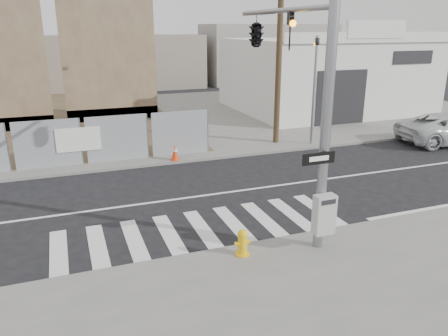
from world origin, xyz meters
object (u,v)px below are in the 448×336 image
object	(u,v)px
fire_hydrant	(243,242)
traffic_cone_d	(175,153)
signal_pole	(276,60)
auto_shop	(324,74)

from	to	relation	value
fire_hydrant	traffic_cone_d	bearing A→B (deg)	106.34
signal_pole	fire_hydrant	size ratio (longest dim) A/B	10.02
auto_shop	fire_hydrant	size ratio (longest dim) A/B	17.18
signal_pole	auto_shop	xyz separation A→B (m)	(11.50, 15.01, -2.25)
auto_shop	traffic_cone_d	xyz separation A→B (m)	(-13.08, -8.75, -2.08)
signal_pole	fire_hydrant	world-z (taller)	signal_pole
fire_hydrant	signal_pole	bearing A→B (deg)	70.01
auto_shop	fire_hydrant	world-z (taller)	auto_shop
signal_pole	traffic_cone_d	distance (m)	7.78
auto_shop	fire_hydrant	distance (m)	22.25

